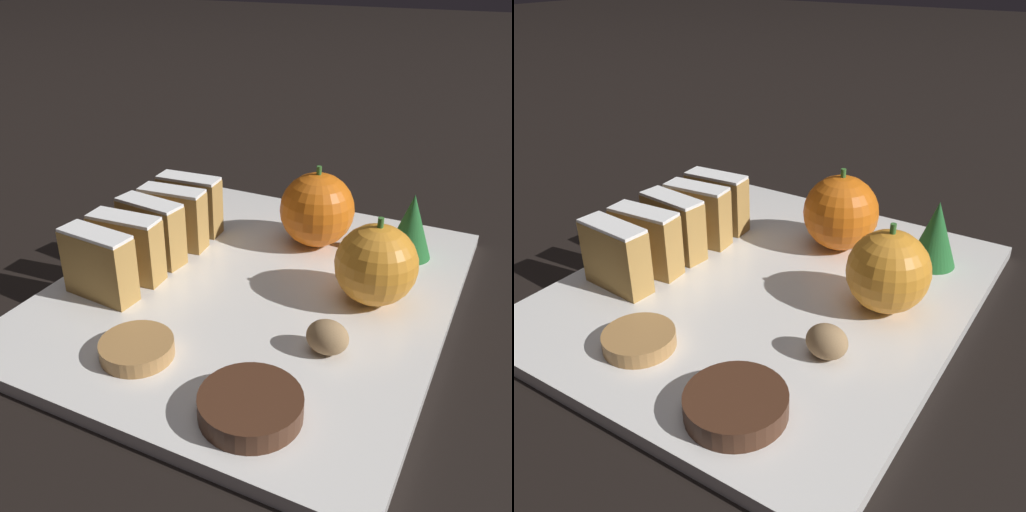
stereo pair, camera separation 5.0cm
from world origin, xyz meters
TOP-DOWN VIEW (x-y plane):
  - ground_plane at (0.00, 0.00)m, footprint 6.00×6.00m
  - serving_platter at (0.00, 0.00)m, footprint 0.33×0.39m
  - stollen_slice_front at (-0.11, -0.07)m, footprint 0.07×0.03m
  - stollen_slice_second at (-0.11, -0.04)m, footprint 0.07×0.03m
  - stollen_slice_third at (-0.11, -0.00)m, footprint 0.07×0.03m
  - stollen_slice_fourth at (-0.11, 0.03)m, footprint 0.07×0.03m
  - stollen_slice_fifth at (-0.11, 0.07)m, footprint 0.07×0.03m
  - orange_near at (0.10, 0.02)m, footprint 0.07×0.07m
  - orange_far at (0.02, 0.10)m, footprint 0.08×0.08m
  - walnut at (0.09, -0.06)m, footprint 0.03×0.03m
  - chocolate_cookie at (0.07, -0.15)m, footprint 0.07×0.07m
  - gingerbread_cookie at (-0.03, -0.13)m, footprint 0.06×0.06m
  - evergreen_sprig at (0.11, 0.12)m, footprint 0.04×0.04m

SIDE VIEW (x-z plane):
  - ground_plane at x=0.00m, z-range 0.00..0.00m
  - serving_platter at x=0.00m, z-range 0.00..0.01m
  - gingerbread_cookie at x=-0.03m, z-range 0.01..0.02m
  - chocolate_cookie at x=0.07m, z-range 0.01..0.03m
  - walnut at x=0.09m, z-range 0.01..0.04m
  - stollen_slice_front at x=-0.11m, z-range 0.01..0.07m
  - stollen_slice_second at x=-0.11m, z-range 0.01..0.07m
  - stollen_slice_third at x=-0.11m, z-range 0.01..0.07m
  - stollen_slice_fourth at x=-0.11m, z-range 0.01..0.07m
  - stollen_slice_fifth at x=-0.11m, z-range 0.01..0.07m
  - evergreen_sprig at x=0.11m, z-range 0.01..0.08m
  - orange_near at x=0.10m, z-range 0.01..0.09m
  - orange_far at x=0.02m, z-range 0.01..0.09m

